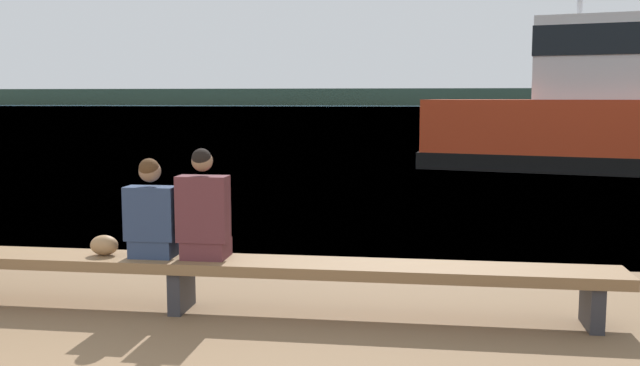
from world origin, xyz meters
TOP-DOWN VIEW (x-y plane):
  - water_surface at (0.00, 124.97)m, footprint 240.00×240.00m
  - far_shoreline at (0.00, 188.75)m, footprint 600.00×12.00m
  - bench_main at (0.20, 2.87)m, footprint 7.84×0.52m
  - person_left at (-0.06, 2.87)m, footprint 0.46×0.36m
  - person_right at (0.43, 2.87)m, footprint 0.46×0.36m
  - shopping_bag at (-0.54, 2.88)m, footprint 0.26×0.18m
  - tugboat_red at (6.45, 16.80)m, footprint 8.26×4.74m

SIDE VIEW (x-z plane):
  - water_surface at x=0.00m, z-range 0.00..0.00m
  - bench_main at x=0.20m, z-range 0.16..0.65m
  - shopping_bag at x=-0.54m, z-range 0.49..0.68m
  - person_left at x=-0.06m, z-range 0.42..1.34m
  - person_right at x=0.43m, z-range 0.41..1.42m
  - tugboat_red at x=6.45m, z-range -2.36..4.95m
  - far_shoreline at x=0.00m, z-range 0.00..4.38m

